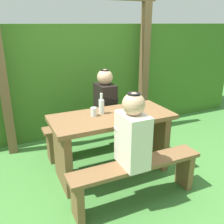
% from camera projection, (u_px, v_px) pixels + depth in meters
% --- Properties ---
extents(ground_plane, '(12.00, 12.00, 0.00)m').
position_uv_depth(ground_plane, '(112.00, 171.00, 3.08)').
color(ground_plane, '#407A35').
extents(hedge_backdrop, '(6.40, 0.75, 1.73)m').
position_uv_depth(hedge_backdrop, '(71.00, 78.00, 4.19)').
color(hedge_backdrop, '#3B6C21').
rests_on(hedge_backdrop, ground_plane).
extents(pergola_post_left, '(0.12, 0.12, 2.05)m').
position_uv_depth(pergola_post_left, '(3.00, 82.00, 3.21)').
color(pergola_post_left, brown).
rests_on(pergola_post_left, ground_plane).
extents(pergola_post_right, '(0.12, 0.12, 2.05)m').
position_uv_depth(pergola_post_right, '(144.00, 69.00, 4.06)').
color(pergola_post_right, brown).
rests_on(pergola_post_right, ground_plane).
extents(picnic_table, '(1.40, 0.64, 0.75)m').
position_uv_depth(picnic_table, '(112.00, 134.00, 2.91)').
color(picnic_table, brown).
rests_on(picnic_table, ground_plane).
extents(bench_near, '(1.40, 0.24, 0.45)m').
position_uv_depth(bench_near, '(137.00, 174.00, 2.47)').
color(bench_near, brown).
rests_on(bench_near, ground_plane).
extents(bench_far, '(1.40, 0.24, 0.45)m').
position_uv_depth(bench_far, '(94.00, 130.00, 3.47)').
color(bench_far, brown).
rests_on(bench_far, ground_plane).
extents(person_white_shirt, '(0.25, 0.35, 0.72)m').
position_uv_depth(person_white_shirt, '(133.00, 133.00, 2.30)').
color(person_white_shirt, silver).
rests_on(person_white_shirt, bench_near).
extents(person_black_coat, '(0.25, 0.35, 0.72)m').
position_uv_depth(person_black_coat, '(105.00, 98.00, 3.38)').
color(person_black_coat, black).
rests_on(person_black_coat, bench_far).
extents(drinking_glass, '(0.07, 0.07, 0.10)m').
position_uv_depth(drinking_glass, '(94.00, 112.00, 2.79)').
color(drinking_glass, silver).
rests_on(drinking_glass, picnic_table).
extents(bottle_left, '(0.06, 0.06, 0.24)m').
position_uv_depth(bottle_left, '(101.00, 106.00, 2.84)').
color(bottle_left, silver).
rests_on(bottle_left, picnic_table).
extents(bottle_right, '(0.07, 0.07, 0.25)m').
position_uv_depth(bottle_right, '(131.00, 107.00, 2.79)').
color(bottle_right, silver).
rests_on(bottle_right, picnic_table).
extents(cell_phone, '(0.08, 0.14, 0.01)m').
position_uv_depth(cell_phone, '(131.00, 110.00, 2.97)').
color(cell_phone, silver).
rests_on(cell_phone, picnic_table).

